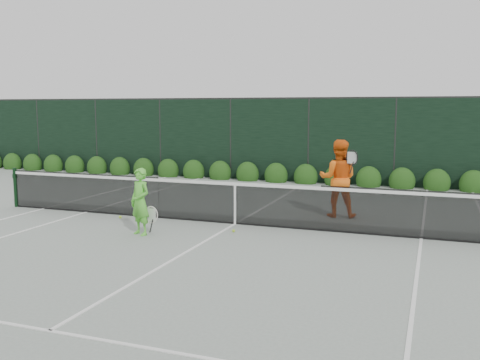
% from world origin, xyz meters
% --- Properties ---
extents(ground, '(80.00, 80.00, 0.00)m').
position_xyz_m(ground, '(0.00, 0.00, 0.00)').
color(ground, gray).
rests_on(ground, ground).
extents(tennis_net, '(12.90, 0.10, 1.07)m').
position_xyz_m(tennis_net, '(-0.02, 0.00, 0.53)').
color(tennis_net, black).
rests_on(tennis_net, ground).
extents(player_woman, '(0.66, 0.51, 1.43)m').
position_xyz_m(player_woman, '(-1.52, -1.66, 0.71)').
color(player_woman, '#5DCF3C').
rests_on(player_woman, ground).
extents(player_man, '(1.02, 0.84, 1.92)m').
position_xyz_m(player_man, '(2.08, 1.70, 0.96)').
color(player_man, orange).
rests_on(player_man, ground).
extents(court_lines, '(11.03, 23.83, 0.01)m').
position_xyz_m(court_lines, '(0.00, 0.00, 0.01)').
color(court_lines, white).
rests_on(court_lines, ground).
extents(windscreen_fence, '(32.00, 21.07, 3.06)m').
position_xyz_m(windscreen_fence, '(0.00, -2.71, 1.51)').
color(windscreen_fence, black).
rests_on(windscreen_fence, ground).
extents(hedge_row, '(31.66, 0.65, 0.94)m').
position_xyz_m(hedge_row, '(-0.00, 7.15, 0.23)').
color(hedge_row, '#183A0F').
rests_on(hedge_row, ground).
extents(tennis_balls, '(3.20, 1.69, 0.07)m').
position_xyz_m(tennis_balls, '(-2.03, -0.08, 0.03)').
color(tennis_balls, '#B1DB30').
rests_on(tennis_balls, ground).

